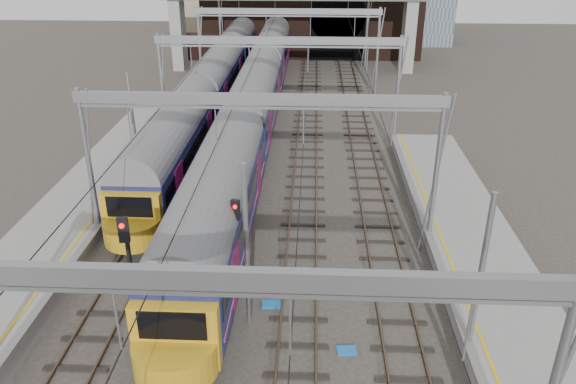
{
  "coord_description": "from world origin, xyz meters",
  "views": [
    {
      "loc": [
        2.43,
        -16.2,
        14.61
      ],
      "look_at": [
        1.23,
        9.35,
        2.4
      ],
      "focal_mm": 35.0,
      "sensor_mm": 36.0,
      "label": 1
    }
  ],
  "objects_px": {
    "train_second": "(217,78)",
    "train_main": "(264,73)",
    "signal_near_centre": "(237,237)",
    "signal_near_left": "(130,265)"
  },
  "relations": [
    {
      "from": "signal_near_left",
      "to": "train_main",
      "type": "bearing_deg",
      "value": 75.68
    },
    {
      "from": "train_main",
      "to": "signal_near_left",
      "type": "xyz_separation_m",
      "value": [
        -2.19,
        -32.46,
        0.7
      ]
    },
    {
      "from": "signal_near_left",
      "to": "signal_near_centre",
      "type": "xyz_separation_m",
      "value": [
        3.6,
        2.75,
        -0.32
      ]
    },
    {
      "from": "train_second",
      "to": "signal_near_left",
      "type": "bearing_deg",
      "value": -86.65
    },
    {
      "from": "train_main",
      "to": "signal_near_centre",
      "type": "bearing_deg",
      "value": -87.29
    },
    {
      "from": "signal_near_left",
      "to": "signal_near_centre",
      "type": "height_order",
      "value": "signal_near_left"
    },
    {
      "from": "signal_near_centre",
      "to": "train_second",
      "type": "bearing_deg",
      "value": 118.97
    },
    {
      "from": "train_main",
      "to": "signal_near_centre",
      "type": "height_order",
      "value": "train_main"
    },
    {
      "from": "signal_near_left",
      "to": "train_second",
      "type": "bearing_deg",
      "value": 82.89
    },
    {
      "from": "train_second",
      "to": "train_main",
      "type": "bearing_deg",
      "value": 20.87
    }
  ]
}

